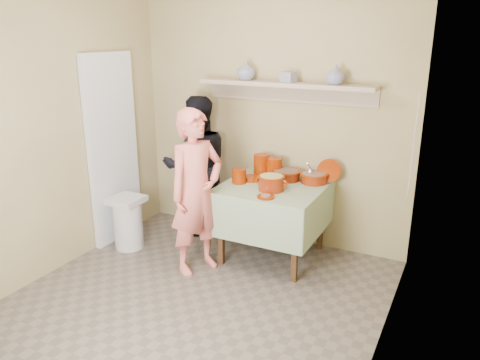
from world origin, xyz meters
The scene contains 22 objects.
ground centered at (0.00, 0.00, 0.00)m, with size 3.50×3.50×0.00m, color #63584E.
tile_panel centered at (-1.46, 0.95, 1.00)m, with size 0.06×0.70×2.00m, color silver.
plate_stack_a centered at (0.00, 1.55, 0.87)m, with size 0.16×0.16×0.22m, color #731D02.
plate_stack_b centered at (0.14, 1.55, 0.86)m, with size 0.16×0.16×0.20m, color #731D02.
bowl_stack centered at (-0.08, 1.19, 0.83)m, with size 0.14×0.14×0.14m, color #731D02.
empty_bowl centered at (-0.01, 1.32, 0.78)m, with size 0.16×0.16×0.05m, color #731D02.
propped_lid centered at (0.70, 1.61, 0.88)m, with size 0.23×0.23×0.02m, color #731D02.
vase_right centered at (0.71, 1.61, 1.81)m, with size 0.18×0.18×0.18m, color navy.
vase_left centered at (-0.22, 1.62, 1.82)m, with size 0.19×0.19×0.20m, color navy.
ceramic_box centered at (0.24, 1.60, 1.77)m, with size 0.14×0.10×0.10m, color navy.
person_cook centered at (-0.28, 0.72, 0.78)m, with size 0.57×0.37×1.56m, color #E76E63.
person_helper centered at (-0.76, 1.49, 0.77)m, with size 0.75×0.59×1.55m, color black.
room_shell centered at (0.00, 0.00, 1.61)m, with size 3.04×3.54×2.62m.
serving_table centered at (0.25, 1.28, 0.64)m, with size 0.97×0.97×0.76m.
cazuela_meat_a centered at (0.29, 1.50, 0.82)m, with size 0.30×0.30×0.10m.
cazuela_meat_b centered at (0.57, 1.53, 0.82)m, with size 0.28×0.28×0.10m.
ladle centered at (0.53, 1.53, 0.87)m, with size 0.08×0.26×0.19m.
cazuela_rice centered at (0.29, 1.13, 0.85)m, with size 0.33×0.25×0.14m.
front_plate centered at (0.33, 0.91, 0.77)m, with size 0.16×0.16×0.03m.
wall_shelf centered at (0.20, 1.65, 1.67)m, with size 1.80×0.25×0.21m.
trash_bin centered at (-1.19, 0.79, 0.28)m, with size 0.32×0.32×0.56m.
electrical_cord centered at (1.47, 1.48, 1.25)m, with size 0.01×0.05×0.90m.
Camera 1 is at (1.92, -2.73, 2.19)m, focal length 35.00 mm.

